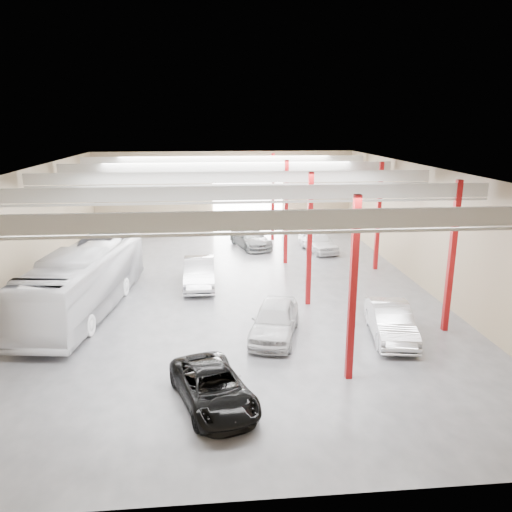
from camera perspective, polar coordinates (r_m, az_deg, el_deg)
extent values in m
cube|color=#4C4C51|center=(28.35, -2.45, -4.30)|extent=(22.00, 32.00, 0.01)
cube|color=#A6A7A2|center=(26.85, -2.62, 9.93)|extent=(22.00, 32.00, 0.12)
cube|color=#827051|center=(43.13, -3.63, 7.22)|extent=(22.00, 0.12, 7.00)
cube|color=#827051|center=(12.31, 1.41, -13.69)|extent=(22.00, 0.12, 7.00)
cube|color=#827051|center=(29.02, -24.79, 1.94)|extent=(0.12, 32.00, 7.00)
cube|color=#827051|center=(30.00, 18.98, 2.91)|extent=(0.12, 32.00, 7.00)
cube|color=white|center=(43.24, -0.94, 5.93)|extent=(6.00, 0.20, 5.00)
cube|color=maroon|center=(18.45, 11.01, -3.91)|extent=(0.25, 0.25, 7.00)
cube|color=maroon|center=(25.91, 6.12, 1.82)|extent=(0.25, 0.25, 7.00)
cube|color=maroon|center=(33.63, 3.44, 4.96)|extent=(0.25, 0.25, 7.00)
cube|color=maroon|center=(40.47, 1.93, 6.71)|extent=(0.25, 0.25, 7.00)
cube|color=maroon|center=(24.10, 21.45, -0.18)|extent=(0.25, 0.25, 7.00)
cube|color=maroon|center=(33.09, 13.81, 4.38)|extent=(0.25, 0.25, 7.00)
cube|color=silver|center=(15.04, -0.31, 4.09)|extent=(21.60, 0.15, 0.60)
cube|color=silver|center=(15.12, -0.31, 2.60)|extent=(21.60, 0.10, 0.10)
cube|color=silver|center=(20.94, -1.78, 7.23)|extent=(21.60, 0.15, 0.60)
cube|color=silver|center=(21.00, -1.77, 6.14)|extent=(21.60, 0.10, 0.10)
cube|color=silver|center=(26.89, -2.61, 8.98)|extent=(21.60, 0.15, 0.60)
cube|color=silver|center=(26.94, -2.60, 8.13)|extent=(21.60, 0.10, 0.10)
cube|color=silver|center=(32.86, -3.14, 10.09)|extent=(21.60, 0.15, 0.60)
cube|color=silver|center=(32.89, -3.13, 9.40)|extent=(21.60, 0.10, 0.10)
cube|color=silver|center=(38.83, -3.51, 10.87)|extent=(21.60, 0.15, 0.60)
cube|color=silver|center=(38.86, -3.50, 10.28)|extent=(21.60, 0.10, 0.10)
imported|color=silver|center=(26.79, -18.92, -2.57)|extent=(4.33, 12.18, 3.32)
imported|color=black|center=(17.67, -4.92, -14.74)|extent=(3.43, 5.08, 1.29)
imported|color=silver|center=(22.60, 2.15, -7.30)|extent=(3.10, 5.09, 1.62)
imported|color=silver|center=(29.50, -6.51, -1.92)|extent=(1.80, 5.04, 1.65)
imported|color=slate|center=(38.54, -0.65, 2.11)|extent=(3.46, 5.45, 1.47)
imported|color=silver|center=(23.28, 15.14, -7.23)|extent=(2.34, 4.93, 1.56)
imported|color=silver|center=(37.53, 7.11, 1.66)|extent=(2.65, 4.69, 1.50)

